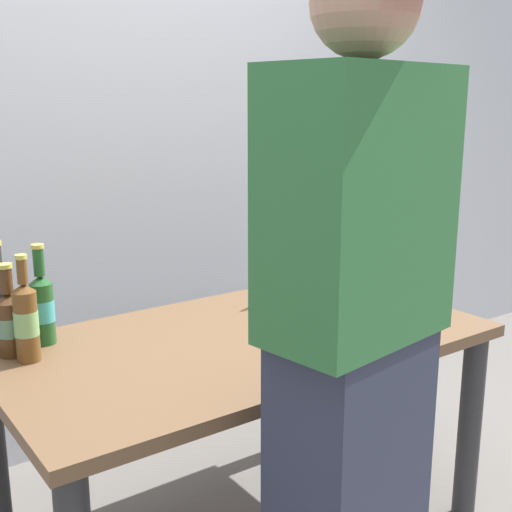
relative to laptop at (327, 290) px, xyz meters
name	(u,v)px	position (x,y,z in m)	size (l,w,h in m)	color
desk	(244,368)	(-0.46, -0.13, -0.15)	(1.51, 0.84, 0.72)	brown
laptop	(327,290)	(0.00, 0.00, 0.00)	(0.33, 0.33, 0.19)	#383D4C
beer_bottle_brown	(10,321)	(-1.10, 0.13, 0.06)	(0.08, 0.08, 0.27)	#472B14
beer_bottle_green	(1,305)	(-1.10, 0.21, 0.09)	(0.07, 0.07, 0.32)	#333333
beer_bottle_dark	(26,320)	(-1.07, 0.06, 0.08)	(0.07, 0.07, 0.31)	brown
beer_bottle_amber	(42,306)	(-0.99, 0.17, 0.08)	(0.07, 0.07, 0.31)	#1E5123
person_figure	(353,350)	(-0.61, -0.77, 0.15)	(0.43, 0.34, 1.77)	#2D3347
back_wall	(112,135)	(-0.46, 0.82, 0.54)	(6.00, 0.10, 2.60)	silver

